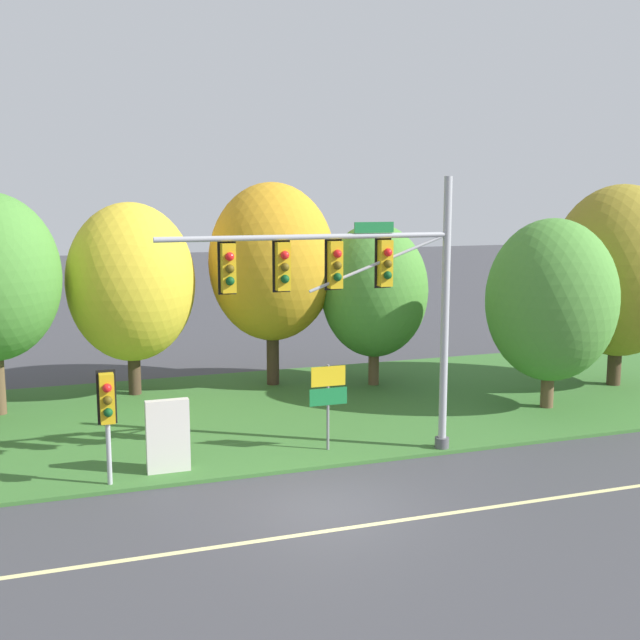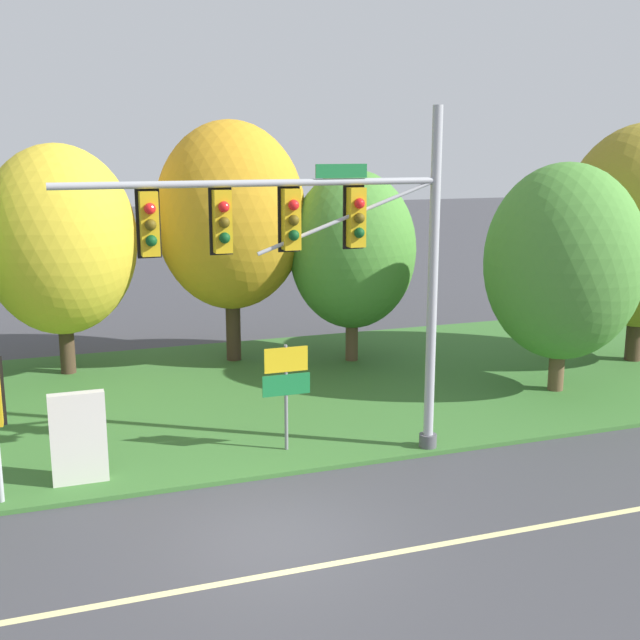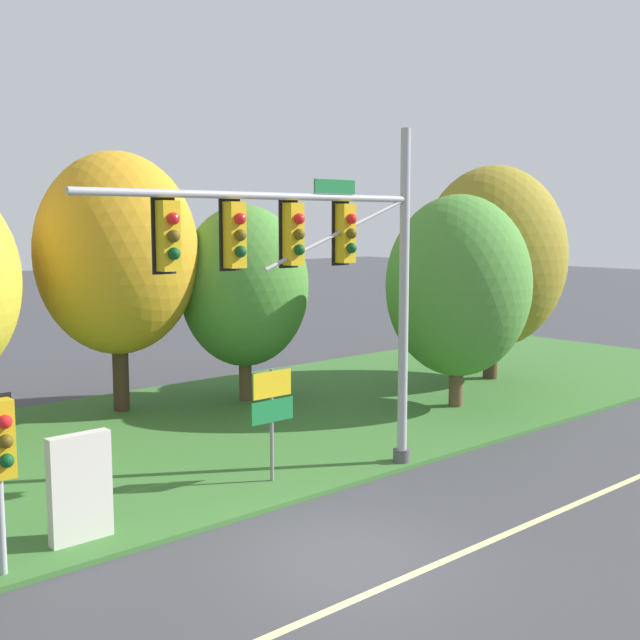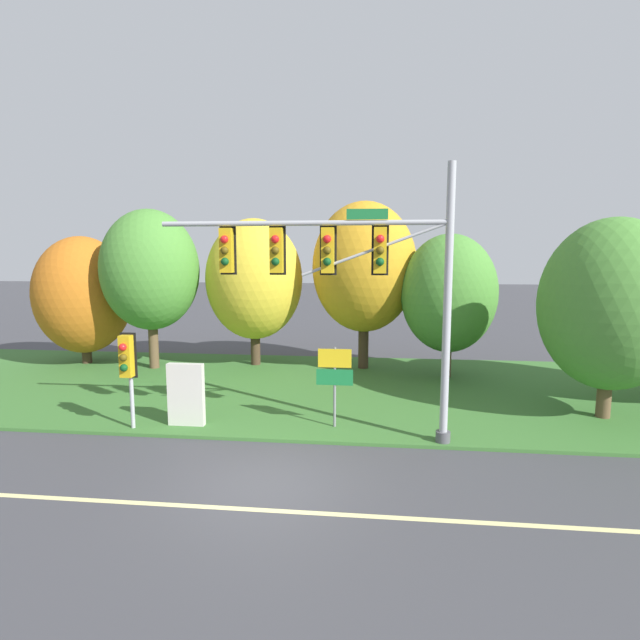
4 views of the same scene
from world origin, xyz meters
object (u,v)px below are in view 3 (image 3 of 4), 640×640
Objects in this scene: tree_right_far at (458,286)px; tree_mid_verge at (117,254)px; traffic_signal_mast at (317,259)px; tree_furthest_back at (493,257)px; info_kiosk at (80,488)px; route_sign_post at (272,406)px; pedestrian_signal_near_kerb at (1,449)px; tree_tall_centre at (244,286)px.

tree_mid_verge is at bearing 141.82° from tree_right_far.
tree_furthest_back is (12.20, 4.64, -0.49)m from traffic_signal_mast.
tree_right_far is 13.36m from info_kiosk.
tree_mid_verge is at bearing 88.81° from traffic_signal_mast.
route_sign_post is 0.39× the size of tree_right_far.
tree_right_far reaches higher than route_sign_post.
traffic_signal_mast is at bearing -91.19° from tree_mid_verge.
pedestrian_signal_near_kerb is 0.39× the size of tree_mid_verge.
tree_right_far is at bearing -155.92° from tree_furthest_back.
tree_mid_verge reaches higher than tree_furthest_back.
pedestrian_signal_near_kerb is 1.52× the size of info_kiosk.
tree_tall_centre is at bearing 36.87° from pedestrian_signal_near_kerb.
traffic_signal_mast is 3.28m from route_sign_post.
traffic_signal_mast is 6.26m from info_kiosk.
route_sign_post is at bearing -94.70° from tree_mid_verge.
tree_mid_verge is at bearing 160.63° from tree_furthest_back.
pedestrian_signal_near_kerb is at bearing -179.61° from traffic_signal_mast.
tree_mid_verge is (6.63, 8.91, 2.50)m from pedestrian_signal_near_kerb.
traffic_signal_mast is 1.07× the size of tree_mid_verge.
tree_tall_centre is (3.72, 7.59, -1.21)m from traffic_signal_mast.
info_kiosk is (-4.95, 0.55, -3.80)m from traffic_signal_mast.
traffic_signal_mast is 13.06m from tree_furthest_back.
pedestrian_signal_near_kerb is 11.39m from tree_mid_verge.
info_kiosk is (-8.67, -7.03, -2.59)m from tree_tall_centre.
pedestrian_signal_near_kerb is (-6.45, -0.04, -2.68)m from traffic_signal_mast.
pedestrian_signal_near_kerb is 1.97m from info_kiosk.
route_sign_post is 0.33× the size of tree_furthest_back.
route_sign_post is at bearing 4.32° from info_kiosk.
pedestrian_signal_near_kerb is 0.46× the size of tree_right_far.
tree_mid_verge is (0.18, 8.87, -0.18)m from traffic_signal_mast.
tree_tall_centre reaches higher than route_sign_post.
tree_mid_verge is 12.74m from tree_furthest_back.
tree_tall_centre is 11.46m from info_kiosk.
traffic_signal_mast is at bearing 0.39° from pedestrian_signal_near_kerb.
info_kiosk is at bearing -170.34° from tree_right_far.
info_kiosk is (-5.13, -8.31, -3.62)m from tree_mid_verge.
traffic_signal_mast is at bearing -159.17° from tree_furthest_back.
tree_tall_centre is at bearing 57.94° from route_sign_post.
traffic_signal_mast reaches higher than info_kiosk.
traffic_signal_mast reaches higher than tree_tall_centre.
tree_mid_verge reaches higher than tree_right_far.
tree_furthest_back is at bearing -19.37° from tree_mid_verge.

